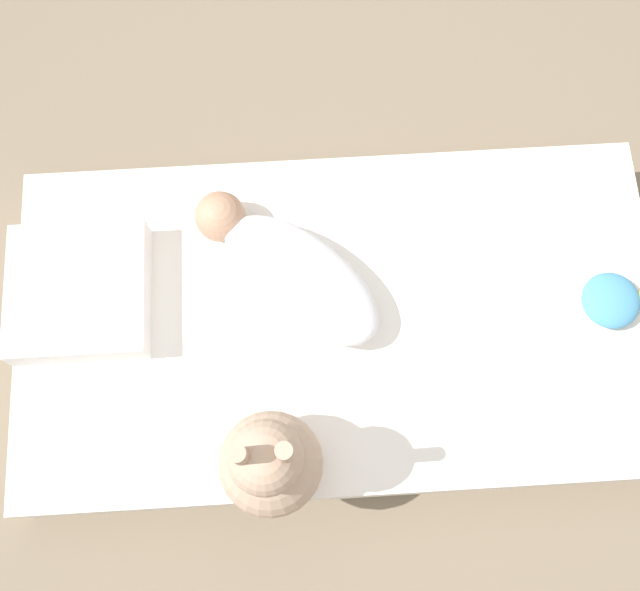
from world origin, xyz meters
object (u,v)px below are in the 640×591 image
object	(u,v)px
pillow	(79,292)
swaddled_baby	(289,271)
bunny_plush	(270,462)
turtle_plush	(613,300)

from	to	relation	value
pillow	swaddled_baby	bearing A→B (deg)	2.13
swaddled_baby	bunny_plush	bearing A→B (deg)	125.21
pillow	bunny_plush	distance (m)	0.60
bunny_plush	turtle_plush	xyz separation A→B (m)	(0.79, 0.32, -0.12)
swaddled_baby	turtle_plush	size ratio (longest dim) A/B	2.77
swaddled_baby	pillow	size ratio (longest dim) A/B	1.48
pillow	bunny_plush	xyz separation A→B (m)	(0.42, -0.41, 0.10)
swaddled_baby	turtle_plush	xyz separation A→B (m)	(0.74, -0.10, -0.03)
pillow	turtle_plush	xyz separation A→B (m)	(1.22, -0.09, -0.01)
turtle_plush	bunny_plush	bearing A→B (deg)	-157.71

